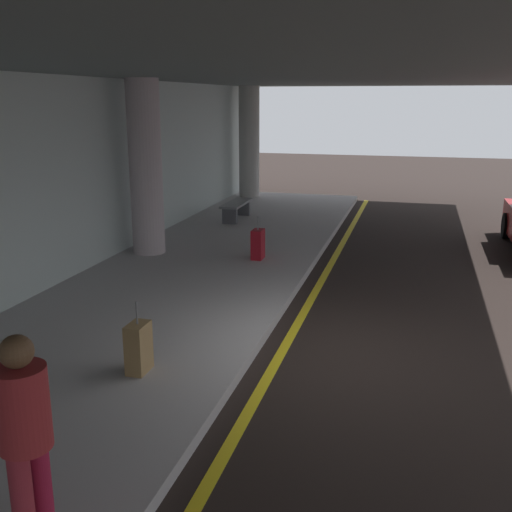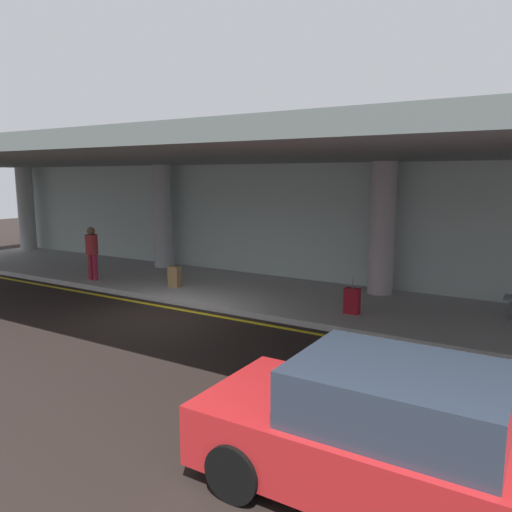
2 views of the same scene
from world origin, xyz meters
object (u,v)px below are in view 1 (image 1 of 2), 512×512
Objects in this scene: support_column_right_mid at (249,142)px; bench_metal at (237,207)px; suitcase_upright_secondary at (258,244)px; suitcase_upright_primary at (139,348)px; support_column_center at (146,168)px; traveler_with_luggage at (25,429)px.

bench_metal is at bearing -169.17° from support_column_right_mid.
support_column_right_mid reaches higher than suitcase_upright_secondary.
suitcase_upright_primary is at bearing -170.18° from bench_metal.
bench_metal is at bearing -10.88° from support_column_center.
suitcase_upright_secondary is (8.43, 0.53, -0.65)m from traveler_with_luggage.
suitcase_upright_primary is at bearing -156.22° from support_column_center.
support_column_right_mid is (8.00, 0.00, 0.00)m from support_column_center.
suitcase_upright_secondary is at bearing -87.96° from support_column_center.
suitcase_upright_primary is at bearing 153.13° from suitcase_upright_secondary.
support_column_center is 6.14m from suitcase_upright_primary.
support_column_center is at bearing 1.19° from suitcase_upright_primary.
suitcase_upright_secondary reaches higher than bench_metal.
support_column_center is 1.00× the size of support_column_right_mid.
bench_metal is at bearing -12.77° from suitcase_upright_primary.
support_column_center is 4.32m from bench_metal.
support_column_center reaches higher than traveler_with_luggage.
suitcase_upright_secondary is 0.56× the size of bench_metal.
traveler_with_luggage is (-16.34, -2.96, -0.86)m from support_column_right_mid.
support_column_right_mid reaches higher than suitcase_upright_primary.
support_column_right_mid is at bearing 10.83° from bench_metal.
traveler_with_luggage is 8.47m from suitcase_upright_secondary.
traveler_with_luggage reaches higher than suitcase_upright_secondary.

